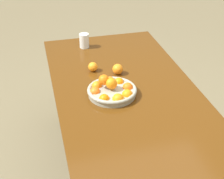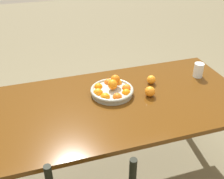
% 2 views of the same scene
% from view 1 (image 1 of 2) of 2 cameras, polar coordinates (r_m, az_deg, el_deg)
% --- Properties ---
extents(ground_plane, '(12.00, 12.00, 0.00)m').
position_cam_1_polar(ground_plane, '(2.69, 2.22, -14.36)').
color(ground_plane, '#71694D').
extents(dining_table, '(1.87, 0.93, 0.77)m').
position_cam_1_polar(dining_table, '(2.24, 2.57, -2.30)').
color(dining_table, '#532F0D').
rests_on(dining_table, ground).
extents(fruit_bowl, '(0.32, 0.32, 0.13)m').
position_cam_1_polar(fruit_bowl, '(2.15, -0.02, -0.10)').
color(fruit_bowl, '#9B9F91').
rests_on(fruit_bowl, dining_table).
extents(orange_loose_0, '(0.07, 0.07, 0.07)m').
position_cam_1_polar(orange_loose_0, '(2.43, -3.23, 3.83)').
color(orange_loose_0, orange).
rests_on(orange_loose_0, dining_table).
extents(orange_loose_1, '(0.08, 0.08, 0.08)m').
position_cam_1_polar(orange_loose_1, '(2.38, 0.98, 3.43)').
color(orange_loose_1, orange).
rests_on(orange_loose_1, dining_table).
extents(drinking_glass, '(0.08, 0.08, 0.12)m').
position_cam_1_polar(drinking_glass, '(2.78, -4.69, 8.17)').
color(drinking_glass, silver).
rests_on(drinking_glass, dining_table).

